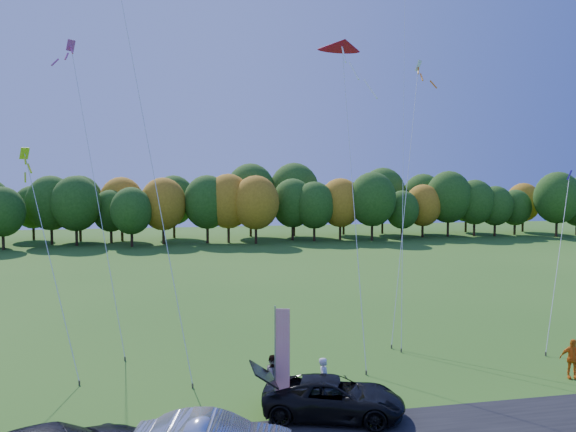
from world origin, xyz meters
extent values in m
plane|color=#2B5A18|center=(0.00, 0.00, 0.00)|extent=(160.00, 160.00, 0.00)
imported|color=black|center=(0.28, -1.12, 0.73)|extent=(5.74, 3.94, 1.46)
imported|color=silver|center=(0.28, 0.19, 0.91)|extent=(0.61, 0.76, 1.81)
imported|color=gray|center=(-1.58, 1.08, 0.88)|extent=(1.06, 1.08, 1.76)
imported|color=orange|center=(11.72, 0.63, 0.88)|extent=(1.12, 0.78, 1.77)
cylinder|color=#999999|center=(-1.90, -1.03, 2.13)|extent=(0.06, 0.06, 4.26)
cube|color=red|center=(-1.64, -1.11, 2.56)|extent=(0.52, 0.18, 3.20)
cube|color=navy|center=(-1.64, -1.08, 3.74)|extent=(0.52, 0.17, 0.83)
cylinder|color=#4C3F33|center=(-4.76, 2.78, 0.10)|extent=(0.08, 0.08, 0.20)
cylinder|color=#4C3F33|center=(5.79, 5.58, 0.10)|extent=(0.08, 0.08, 0.20)
cylinder|color=#4C3F33|center=(2.96, 2.84, 0.10)|extent=(0.08, 0.08, 0.20)
cone|color=#AE0A23|center=(4.62, 12.42, 16.84)|extent=(2.76, 2.11, 3.02)
cylinder|color=#4C3F33|center=(-9.51, 4.09, 0.10)|extent=(0.08, 0.08, 0.20)
cube|color=#C3F71A|center=(-12.89, 10.24, 10.10)|extent=(1.01, 1.01, 1.19)
cylinder|color=#4C3F33|center=(5.55, 6.28, 0.10)|extent=(0.08, 0.08, 0.20)
cube|color=white|center=(10.14, 13.69, 16.06)|extent=(1.17, 1.17, 1.38)
cylinder|color=#4C3F33|center=(-7.87, 7.01, 0.10)|extent=(0.08, 0.08, 0.20)
cube|color=#C8429E|center=(-11.14, 14.00, 16.45)|extent=(1.06, 1.06, 1.26)
cylinder|color=#4C3F33|center=(12.61, 3.61, 0.10)|extent=(0.08, 0.08, 0.20)
cube|color=#3C0DBC|center=(17.82, 8.98, 9.01)|extent=(0.99, 0.99, 1.17)
camera|label=1|loc=(-5.39, -20.66, 8.90)|focal=35.00mm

